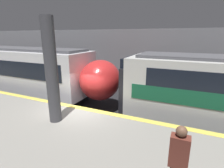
# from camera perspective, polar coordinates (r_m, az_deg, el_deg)

# --- Properties ---
(ground_plane) EXTENTS (120.00, 120.00, 0.00)m
(ground_plane) POSITION_cam_1_polar(r_m,az_deg,el_deg) (9.25, -9.50, -13.86)
(ground_plane) COLOR black
(platform) EXTENTS (40.00, 5.27, 1.15)m
(platform) POSITION_cam_1_polar(r_m,az_deg,el_deg) (7.27, -21.88, -18.56)
(platform) COLOR gray
(platform) RESTS_ON ground
(station_rear_barrier) EXTENTS (50.00, 0.15, 4.98)m
(station_rear_barrier) POSITION_cam_1_polar(r_m,az_deg,el_deg) (14.17, 5.07, 7.33)
(station_rear_barrier) COLOR gray
(station_rear_barrier) RESTS_ON ground
(support_pillar_near) EXTENTS (0.48, 0.48, 4.06)m
(support_pillar_near) POSITION_cam_1_polar(r_m,az_deg,el_deg) (7.05, -19.15, 3.75)
(support_pillar_near) COLOR #47474C
(support_pillar_near) RESTS_ON platform
(train_modern) EXTENTS (16.78, 3.01, 3.65)m
(train_modern) POSITION_cam_1_polar(r_m,az_deg,el_deg) (15.60, -29.10, 3.85)
(train_modern) COLOR black
(train_modern) RESTS_ON ground
(person_waiting) EXTENTS (0.38, 0.24, 1.68)m
(person_waiting) POSITION_cam_1_polar(r_m,az_deg,el_deg) (4.15, 20.76, -22.44)
(person_waiting) COLOR #473D33
(person_waiting) RESTS_ON platform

